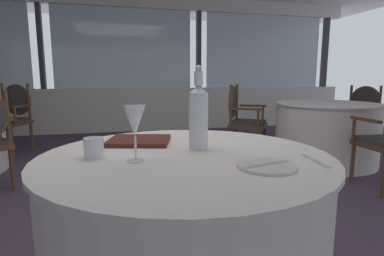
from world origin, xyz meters
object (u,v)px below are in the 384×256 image
dining_chair_1_0 (361,113)px  dining_chair_1_1 (242,115)px  water_bottle (198,116)px  water_tumbler (94,148)px  menu_book (139,141)px  dining_chair_0_1 (12,113)px  side_plate (266,166)px  wine_glass (135,122)px

dining_chair_1_0 → dining_chair_1_1: size_ratio=0.98×
water_bottle → water_tumbler: 0.45m
water_tumbler → dining_chair_1_1: bearing=56.5°
water_tumbler → menu_book: 0.30m
dining_chair_0_1 → dining_chair_1_0: (4.89, -1.03, -0.01)m
water_bottle → water_tumbler: size_ratio=4.66×
water_bottle → dining_chair_0_1: water_bottle is taller
water_tumbler → dining_chair_1_1: dining_chair_1_1 is taller
side_plate → dining_chair_1_0: size_ratio=0.22×
menu_book → wine_glass: bearing=-81.8°
menu_book → dining_chair_0_1: bearing=129.4°
dining_chair_1_0 → water_bottle: bearing=11.5°
side_plate → wine_glass: 0.49m
water_bottle → menu_book: size_ratio=1.28×
side_plate → dining_chair_0_1: 4.30m
water_tumbler → dining_chair_1_0: size_ratio=0.08×
dining_chair_1_0 → dining_chair_1_1: 1.82m
water_bottle → water_tumbler: bearing=-174.2°
water_bottle → dining_chair_1_1: 2.90m
water_tumbler → dining_chair_0_1: 3.80m
water_bottle → water_tumbler: water_bottle is taller
side_plate → dining_chair_1_0: 4.08m
side_plate → dining_chair_1_0: (2.96, 2.80, -0.20)m
wine_glass → water_tumbler: 0.21m
wine_glass → dining_chair_1_1: 3.16m
dining_chair_0_1 → water_bottle: bearing=48.8°
wine_glass → dining_chair_1_1: (1.58, 2.72, -0.34)m
menu_book → dining_chair_1_1: size_ratio=0.29×
water_tumbler → menu_book: bearing=50.5°
water_bottle → wine_glass: (-0.28, -0.14, 0.00)m
wine_glass → dining_chair_1_0: bearing=37.6°
water_tumbler → wine_glass: bearing=-32.6°
dining_chair_1_0 → wine_glass: bearing=10.7°
side_plate → water_bottle: (-0.15, 0.33, 0.14)m
dining_chair_0_1 → dining_chair_1_1: 3.21m
dining_chair_1_0 → dining_chair_1_1: (-1.82, 0.10, 0.00)m
wine_glass → menu_book: bearing=83.6°
dining_chair_0_1 → menu_book: bearing=46.8°
water_tumbler → dining_chair_1_0: dining_chair_1_0 is taller
menu_book → dining_chair_1_1: dining_chair_1_1 is taller
dining_chair_1_0 → menu_book: bearing=7.3°
side_plate → wine_glass: size_ratio=0.99×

